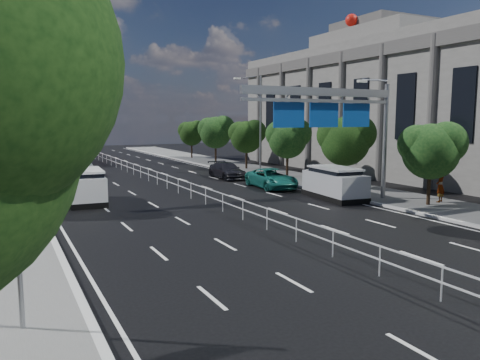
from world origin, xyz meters
TOP-DOWN VIEW (x-y plane):
  - ground at (0.00, 0.00)m, footprint 160.00×160.00m
  - kerb_near at (-9.00, 0.00)m, footprint 0.25×140.00m
  - median_fence at (0.00, 22.50)m, footprint 0.05×85.00m
  - overhead_gantry at (6.74, 10.05)m, footprint 10.24×0.38m
  - streetlight_far at (10.50, 26.00)m, footprint 2.78×2.40m
  - civic_hall at (23.72, 22.00)m, footprint 14.40×36.00m
  - far_tree_c at (11.24, 6.98)m, footprint 3.52×3.28m
  - far_tree_d at (11.25, 14.48)m, footprint 3.85×3.59m
  - far_tree_e at (11.25, 21.98)m, footprint 3.63×3.38m
  - far_tree_f at (11.24, 29.48)m, footprint 3.52×3.28m
  - far_tree_g at (11.25, 36.98)m, footprint 3.96×3.69m
  - far_tree_h at (11.24, 44.48)m, footprint 3.41×3.18m
  - white_minivan at (-6.23, 17.53)m, footprint 2.37×4.85m
  - red_bus at (-3.96, 45.56)m, footprint 2.87×10.54m
  - near_car_silver at (-4.07, 32.24)m, footprint 1.75×4.08m
  - near_car_dark at (-2.32, 60.54)m, footprint 1.63×4.42m
  - silver_minivan at (8.18, 11.80)m, footprint 2.57×5.08m
  - parked_car_teal at (7.00, 17.63)m, footprint 2.77×5.31m
  - parked_car_dark at (6.50, 24.22)m, footprint 2.01×4.78m
  - pedestrian_a at (12.49, 7.27)m, footprint 0.84×0.71m
  - pedestrian_b at (11.65, 15.96)m, footprint 1.20×1.20m

SIDE VIEW (x-z plane):
  - ground at x=0.00m, z-range 0.00..0.00m
  - kerb_near at x=-9.00m, z-range -0.01..0.15m
  - median_fence at x=0.00m, z-range 0.01..1.04m
  - near_car_silver at x=-4.07m, z-range 0.00..1.37m
  - parked_car_dark at x=6.50m, z-range 0.00..1.38m
  - parked_car_teal at x=7.00m, z-range 0.00..1.43m
  - near_car_dark at x=-2.32m, z-range 0.00..1.44m
  - silver_minivan at x=8.18m, z-range -0.02..2.02m
  - white_minivan at x=-6.23m, z-range -0.02..2.03m
  - pedestrian_a at x=12.49m, z-range 0.14..2.08m
  - pedestrian_b at x=11.65m, z-range 0.14..2.11m
  - red_bus at x=-3.96m, z-range 0.07..3.19m
  - far_tree_h at x=11.24m, z-range 0.97..5.88m
  - far_tree_c at x=11.24m, z-range 0.95..5.90m
  - far_tree_f at x=11.24m, z-range 0.98..6.00m
  - far_tree_e at x=11.25m, z-range 0.99..6.12m
  - far_tree_d at x=11.25m, z-range 1.02..6.36m
  - far_tree_g at x=11.25m, z-range 1.03..6.48m
  - streetlight_far at x=10.50m, z-range 0.71..9.71m
  - overhead_gantry at x=6.74m, z-range 1.88..9.33m
  - civic_hall at x=23.72m, z-range -0.91..13.44m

